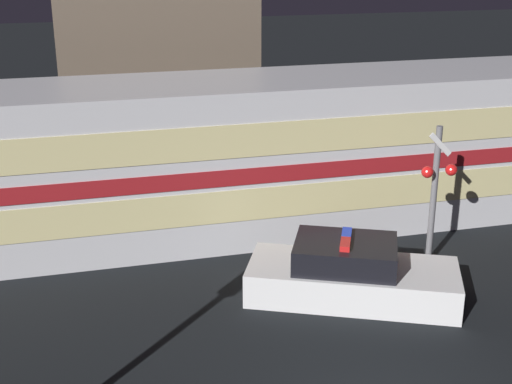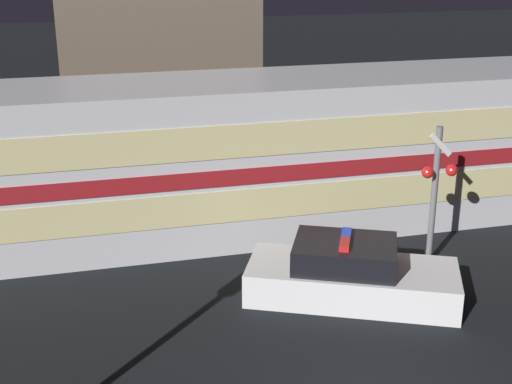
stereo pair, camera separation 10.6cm
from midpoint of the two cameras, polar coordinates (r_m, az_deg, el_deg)
The scene contains 4 objects.
train at distance 17.85m, azimuth -6.35°, elevation 2.44°, with size 22.72×3.22×3.94m.
police_car at distance 15.22m, azimuth 7.75°, elevation -6.63°, with size 4.71×3.43×1.39m.
crossing_signal_near at distance 16.60m, azimuth 14.38°, elevation 0.39°, with size 0.86×0.36×3.31m.
building_left at distance 25.13m, azimuth -8.28°, elevation 14.68°, with size 6.29×5.82×10.22m.
Camera 2 is at (-4.20, -8.37, 7.23)m, focal length 50.00 mm.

